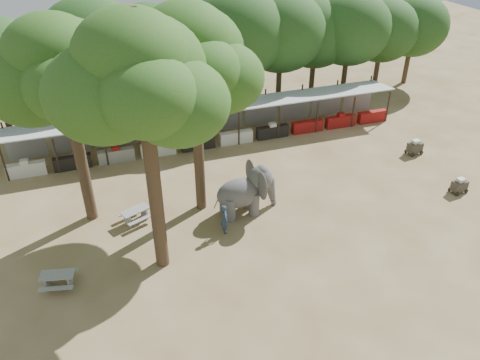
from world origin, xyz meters
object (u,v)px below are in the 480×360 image
object	(u,v)px
handler	(225,219)
picnic_table_near	(58,278)
yard_tree_center	(138,81)
picnic_table_far	(136,214)
cart_front	(459,185)
cart_back	(415,147)
yard_tree_left	(60,74)
yard_tree_back	(190,60)
elephant	(247,191)

from	to	relation	value
handler	picnic_table_near	size ratio (longest dim) A/B	0.96
yard_tree_center	picnic_table_far	xyz separation A→B (m)	(-0.60, 3.62, -8.71)
cart_front	cart_back	distance (m)	4.95
yard_tree_left	picnic_table_near	bearing A→B (deg)	-107.48
cart_front	yard_tree_back	bearing A→B (deg)	160.93
yard_tree_center	cart_back	world-z (taller)	yard_tree_center
picnic_table_far	cart_front	distance (m)	19.04
cart_front	yard_tree_center	bearing A→B (deg)	175.59
yard_tree_back	picnic_table_near	distance (m)	11.89
yard_tree_center	cart_front	bearing A→B (deg)	0.97
elephant	cart_back	xyz separation A→B (m)	(13.20, 2.68, -0.89)
yard_tree_center	picnic_table_near	bearing A→B (deg)	-177.00
yard_tree_left	yard_tree_center	xyz separation A→B (m)	(3.00, -5.00, 1.01)
yard_tree_back	cart_back	size ratio (longest dim) A/B	10.02
yard_tree_left	picnic_table_near	size ratio (longest dim) A/B	6.24
picnic_table_near	yard_tree_center	bearing A→B (deg)	15.44
cart_front	cart_back	xyz separation A→B (m)	(0.47, 4.93, 0.04)
yard_tree_back	handler	size ratio (longest dim) A/B	6.69
yard_tree_left	yard_tree_center	world-z (taller)	yard_tree_center
picnic_table_near	picnic_table_far	bearing A→B (deg)	56.11
yard_tree_left	picnic_table_far	world-z (taller)	yard_tree_left
elephant	picnic_table_far	bearing A→B (deg)	165.94
yard_tree_left	elephant	xyz separation A→B (m)	(8.43, -2.45, -6.80)
picnic_table_near	cart_back	xyz separation A→B (m)	(23.28, 5.48, 0.02)
picnic_table_near	cart_front	world-z (taller)	cart_front
yard_tree_left	cart_front	bearing A→B (deg)	-12.51
yard_tree_back	cart_front	bearing A→B (deg)	-13.70
yard_tree_left	picnic_table_far	distance (m)	8.18
cart_back	picnic_table_near	bearing A→B (deg)	-172.33
yard_tree_center	yard_tree_back	bearing A→B (deg)	53.14
handler	cart_front	distance (m)	14.46
yard_tree_left	elephant	world-z (taller)	yard_tree_left
handler	cart_back	xyz separation A→B (m)	(14.91, 4.07, -0.33)
yard_tree_back	cart_front	distance (m)	17.56
picnic_table_far	cart_back	distance (m)	19.30
yard_tree_left	cart_front	distance (m)	23.00
yard_tree_center	elephant	bearing A→B (deg)	25.17
yard_tree_left	cart_back	xyz separation A→B (m)	(21.63, 0.24, -7.68)
yard_tree_left	cart_back	bearing A→B (deg)	0.62
picnic_table_far	handler	bearing A→B (deg)	-52.49
picnic_table_far	cart_front	xyz separation A→B (m)	(18.75, -3.31, -0.02)
cart_back	cart_front	bearing A→B (deg)	-101.07
yard_tree_center	cart_back	bearing A→B (deg)	15.70
elephant	cart_back	bearing A→B (deg)	7.50
yard_tree_left	cart_back	distance (m)	22.95
yard_tree_left	handler	size ratio (longest dim) A/B	6.49
yard_tree_center	yard_tree_back	xyz separation A→B (m)	(3.00, 4.00, -0.67)
picnic_table_near	picnic_table_far	xyz separation A→B (m)	(4.05, 3.87, 0.01)
yard_tree_left	handler	world-z (taller)	yard_tree_left
picnic_table_near	cart_back	bearing A→B (deg)	25.69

